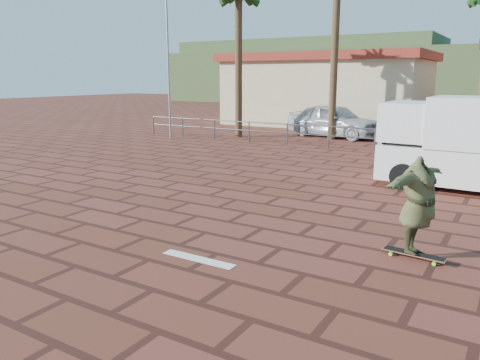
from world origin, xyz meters
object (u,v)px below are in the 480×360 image
campervan (478,142)px  car_silver (334,120)px  car_white (445,134)px  longboard (414,254)px  skateboarder (418,206)px

campervan → car_silver: bearing=130.6°
car_silver → car_white: size_ratio=1.00×
longboard → skateboarder: 0.86m
skateboarder → campervan: 6.10m
longboard → car_silver: (-7.08, 15.27, 0.76)m
longboard → skateboarder: size_ratio=0.52×
longboard → car_white: 12.36m
longboard → car_silver: car_silver is taller
longboard → skateboarder: skateboarder is taller
campervan → car_silver: 11.83m
longboard → skateboarder: (0.00, 0.00, 0.86)m
campervan → car_silver: size_ratio=0.99×
campervan → longboard: bearing=-91.6°
longboard → car_silver: bearing=120.9°
longboard → car_white: bearing=102.1°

